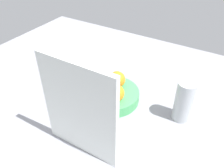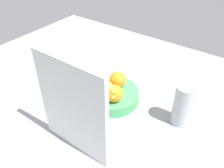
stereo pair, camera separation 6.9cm
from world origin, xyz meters
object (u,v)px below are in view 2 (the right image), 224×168
at_px(orange_front_right, 101,84).
at_px(orange_center, 114,93).
at_px(banana_bunch, 106,86).
at_px(cutting_board, 73,109).
at_px(fruit_bowl, 112,95).
at_px(thermos_tumbler, 182,105).
at_px(orange_front_left, 118,80).

bearing_deg(orange_front_right, orange_center, 167.70).
bearing_deg(banana_bunch, cutting_board, 103.57).
distance_m(fruit_bowl, banana_bunch, 0.07).
xyz_separation_m(orange_center, thermos_tumbler, (-0.26, -0.09, 0.00)).
bearing_deg(thermos_tumbler, orange_front_left, 0.45).
xyz_separation_m(orange_front_right, thermos_tumbler, (-0.34, -0.07, 0.00)).
distance_m(orange_center, thermos_tumbler, 0.27).
xyz_separation_m(orange_front_left, thermos_tumbler, (-0.30, -0.00, 0.00)).
xyz_separation_m(fruit_bowl, orange_center, (-0.04, 0.04, 0.06)).
xyz_separation_m(orange_center, banana_bunch, (0.05, -0.01, 0.01)).
height_order(fruit_bowl, orange_front_right, orange_front_right).
relative_size(fruit_bowl, orange_front_left, 3.25).
bearing_deg(orange_center, fruit_bowl, -45.42).
bearing_deg(orange_front_right, orange_front_left, -121.74).
height_order(banana_bunch, thermos_tumbler, thermos_tumbler).
relative_size(fruit_bowl, cutting_board, 0.67).
xyz_separation_m(fruit_bowl, thermos_tumbler, (-0.30, -0.05, 0.06)).
bearing_deg(thermos_tumbler, cutting_board, 52.98).
relative_size(orange_front_left, banana_bunch, 0.42).
distance_m(orange_center, banana_bunch, 0.06).
bearing_deg(cutting_board, banana_bunch, -76.03).
bearing_deg(orange_front_left, fruit_bowl, 90.92).
height_order(orange_center, banana_bunch, banana_bunch).
bearing_deg(orange_front_right, cutting_board, 109.86).
bearing_deg(cutting_board, orange_center, -87.78).
bearing_deg(orange_front_left, thermos_tumbler, -179.55).
relative_size(fruit_bowl, banana_bunch, 1.36).
height_order(banana_bunch, cutting_board, cutting_board).
height_order(orange_front_right, thermos_tumbler, thermos_tumbler).
relative_size(fruit_bowl, thermos_tumbler, 1.37).
relative_size(orange_center, thermos_tumbler, 0.42).
distance_m(orange_center, cutting_board, 0.26).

